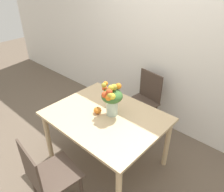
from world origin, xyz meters
The scene contains 7 objects.
ground_plane centered at (0.00, 0.00, 0.00)m, with size 12.00×12.00×0.00m, color brown.
wall_back centered at (0.00, 1.19, 1.35)m, with size 8.00×0.06×2.70m.
dining_table centered at (0.00, 0.00, 0.63)m, with size 1.29×1.01×0.72m.
flower_vase centered at (0.04, 0.06, 0.94)m, with size 0.29×0.26×0.39m.
pumpkin centered at (-0.10, -0.03, 0.76)m, with size 0.09×0.09×0.08m.
dining_chair_near_window centered at (-0.06, 0.85, 0.48)m, with size 0.48×0.48×0.90m.
dining_chair_far_side centered at (0.05, -0.84, 0.48)m, with size 0.47×0.47×0.90m.
Camera 1 is at (1.41, -1.44, 2.20)m, focal length 35.00 mm.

